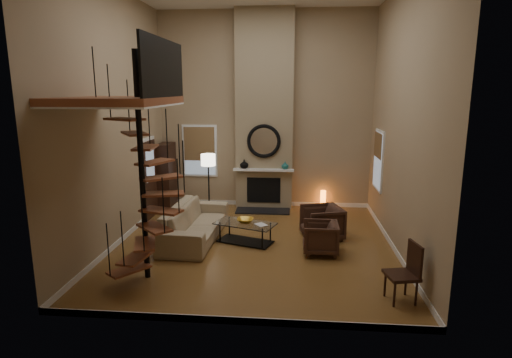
# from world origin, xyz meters

# --- Properties ---
(ground) EXTENTS (6.00, 6.50, 0.01)m
(ground) POSITION_xyz_m (0.00, 0.00, -0.01)
(ground) COLOR olive
(ground) RESTS_ON ground
(back_wall) EXTENTS (6.00, 0.02, 5.50)m
(back_wall) POSITION_xyz_m (0.00, 3.25, 2.75)
(back_wall) COLOR tan
(back_wall) RESTS_ON ground
(front_wall) EXTENTS (6.00, 0.02, 5.50)m
(front_wall) POSITION_xyz_m (0.00, -3.25, 2.75)
(front_wall) COLOR tan
(front_wall) RESTS_ON ground
(left_wall) EXTENTS (0.02, 6.50, 5.50)m
(left_wall) POSITION_xyz_m (-3.00, 0.00, 2.75)
(left_wall) COLOR tan
(left_wall) RESTS_ON ground
(right_wall) EXTENTS (0.02, 6.50, 5.50)m
(right_wall) POSITION_xyz_m (3.00, 0.00, 2.75)
(right_wall) COLOR tan
(right_wall) RESTS_ON ground
(baseboard_back) EXTENTS (6.00, 0.02, 0.12)m
(baseboard_back) POSITION_xyz_m (0.00, 3.24, 0.06)
(baseboard_back) COLOR white
(baseboard_back) RESTS_ON ground
(baseboard_front) EXTENTS (6.00, 0.02, 0.12)m
(baseboard_front) POSITION_xyz_m (0.00, -3.24, 0.06)
(baseboard_front) COLOR white
(baseboard_front) RESTS_ON ground
(baseboard_left) EXTENTS (0.02, 6.50, 0.12)m
(baseboard_left) POSITION_xyz_m (-2.99, 0.00, 0.06)
(baseboard_left) COLOR white
(baseboard_left) RESTS_ON ground
(baseboard_right) EXTENTS (0.02, 6.50, 0.12)m
(baseboard_right) POSITION_xyz_m (2.99, 0.00, 0.06)
(baseboard_right) COLOR white
(baseboard_right) RESTS_ON ground
(chimney_breast) EXTENTS (1.60, 0.38, 5.50)m
(chimney_breast) POSITION_xyz_m (0.00, 3.06, 2.75)
(chimney_breast) COLOR #917E5E
(chimney_breast) RESTS_ON ground
(hearth) EXTENTS (1.50, 0.60, 0.04)m
(hearth) POSITION_xyz_m (0.00, 2.57, 0.02)
(hearth) COLOR black
(hearth) RESTS_ON ground
(firebox) EXTENTS (0.95, 0.02, 0.72)m
(firebox) POSITION_xyz_m (0.00, 2.86, 0.55)
(firebox) COLOR black
(firebox) RESTS_ON chimney_breast
(mantel) EXTENTS (1.70, 0.18, 0.06)m
(mantel) POSITION_xyz_m (0.00, 2.78, 1.15)
(mantel) COLOR white
(mantel) RESTS_ON chimney_breast
(mirror_frame) EXTENTS (0.94, 0.10, 0.94)m
(mirror_frame) POSITION_xyz_m (0.00, 2.84, 1.95)
(mirror_frame) COLOR black
(mirror_frame) RESTS_ON chimney_breast
(mirror_disc) EXTENTS (0.80, 0.01, 0.80)m
(mirror_disc) POSITION_xyz_m (0.00, 2.85, 1.95)
(mirror_disc) COLOR white
(mirror_disc) RESTS_ON chimney_breast
(vase_left) EXTENTS (0.24, 0.24, 0.25)m
(vase_left) POSITION_xyz_m (-0.55, 2.82, 1.30)
(vase_left) COLOR black
(vase_left) RESTS_ON mantel
(vase_right) EXTENTS (0.20, 0.20, 0.21)m
(vase_right) POSITION_xyz_m (0.60, 2.82, 1.28)
(vase_right) COLOR #1C635F
(vase_right) RESTS_ON mantel
(window_back) EXTENTS (1.02, 0.06, 1.52)m
(window_back) POSITION_xyz_m (-1.90, 3.22, 1.62)
(window_back) COLOR white
(window_back) RESTS_ON back_wall
(window_right) EXTENTS (0.06, 1.02, 1.52)m
(window_right) POSITION_xyz_m (2.97, 2.00, 1.63)
(window_right) COLOR white
(window_right) RESTS_ON right_wall
(entry_door) EXTENTS (0.10, 1.05, 2.16)m
(entry_door) POSITION_xyz_m (-2.95, 1.80, 1.05)
(entry_door) COLOR white
(entry_door) RESTS_ON ground
(loft) EXTENTS (1.70, 2.20, 1.09)m
(loft) POSITION_xyz_m (-2.04, -1.80, 3.24)
(loft) COLOR #955031
(loft) RESTS_ON left_wall
(spiral_stair) EXTENTS (1.47, 1.47, 4.06)m
(spiral_stair) POSITION_xyz_m (-1.78, -1.79, 1.78)
(spiral_stair) COLOR black
(spiral_stair) RESTS_ON ground
(hutch) EXTENTS (0.38, 0.81, 1.81)m
(hutch) POSITION_xyz_m (-2.81, 2.84, 0.95)
(hutch) COLOR black
(hutch) RESTS_ON ground
(sofa) EXTENTS (1.15, 2.69, 0.77)m
(sofa) POSITION_xyz_m (-1.40, 0.26, 0.40)
(sofa) COLOR tan
(sofa) RESTS_ON ground
(armchair_near) EXTENTS (1.06, 1.05, 0.78)m
(armchair_near) POSITION_xyz_m (1.58, 0.62, 0.35)
(armchair_near) COLOR #442A1F
(armchair_near) RESTS_ON ground
(armchair_far) EXTENTS (0.73, 0.71, 0.66)m
(armchair_far) POSITION_xyz_m (1.48, -0.40, 0.35)
(armchair_far) COLOR #442A1F
(armchair_far) RESTS_ON ground
(coffee_table) EXTENTS (1.46, 1.07, 0.48)m
(coffee_table) POSITION_xyz_m (-0.22, 0.12, 0.28)
(coffee_table) COLOR silver
(coffee_table) RESTS_ON ground
(bowl) EXTENTS (0.37, 0.37, 0.09)m
(bowl) POSITION_xyz_m (-0.22, 0.17, 0.50)
(bowl) COLOR gold
(bowl) RESTS_ON coffee_table
(book) EXTENTS (0.32, 0.34, 0.03)m
(book) POSITION_xyz_m (0.13, -0.03, 0.46)
(book) COLOR gray
(book) RESTS_ON coffee_table
(floor_lamp) EXTENTS (0.38, 0.38, 1.70)m
(floor_lamp) POSITION_xyz_m (-1.40, 1.97, 1.41)
(floor_lamp) COLOR black
(floor_lamp) RESTS_ON ground
(accent_lamp) EXTENTS (0.15, 0.15, 0.55)m
(accent_lamp) POSITION_xyz_m (1.70, 3.05, 0.25)
(accent_lamp) COLOR orange
(accent_lamp) RESTS_ON ground
(side_chair) EXTENTS (0.56, 0.56, 0.99)m
(side_chair) POSITION_xyz_m (2.67, -2.28, 0.53)
(side_chair) COLOR black
(side_chair) RESTS_ON ground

